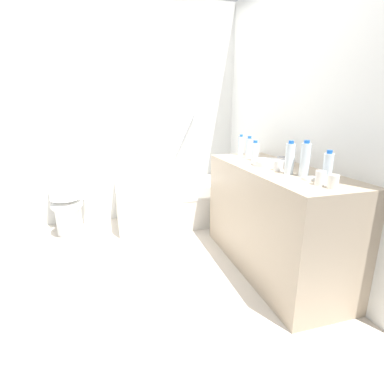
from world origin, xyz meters
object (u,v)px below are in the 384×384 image
water_bottle_2 (249,148)px  drinking_glass_1 (320,178)px  drinking_glass_2 (333,182)px  sink_basin (269,163)px  water_bottle_1 (328,168)px  toilet (68,204)px  water_bottle_5 (241,146)px  bathtub (179,200)px  sink_faucet (287,160)px  toilet_paper_roll (44,233)px  drinking_glass_0 (278,166)px  water_bottle_3 (255,151)px  water_bottle_4 (290,159)px  soap_dish (310,179)px  water_bottle_0 (305,160)px

water_bottle_2 → drinking_glass_1: bearing=-91.9°
water_bottle_2 → drinking_glass_2: (-0.01, -1.14, -0.05)m
sink_basin → water_bottle_1: (0.03, -0.64, 0.08)m
drinking_glass_1 → drinking_glass_2: 0.09m
toilet → water_bottle_5: water_bottle_5 is taller
bathtub → sink_faucet: bathtub is taller
drinking_glass_1 → toilet_paper_roll: (-1.99, 1.78, -0.89)m
drinking_glass_0 → toilet_paper_roll: drinking_glass_0 is taller
water_bottle_3 → drinking_glass_1: water_bottle_3 is taller
water_bottle_4 → water_bottle_1: bearing=-76.4°
drinking_glass_2 → bathtub: bearing=104.2°
toilet → toilet_paper_roll: toilet is taller
drinking_glass_0 → drinking_glass_1: bearing=-89.1°
sink_faucet → drinking_glass_0: size_ratio=2.00×
bathtub → water_bottle_4: (0.46, -1.50, 0.74)m
water_bottle_4 → soap_dish: (0.03, -0.21, -0.10)m
sink_faucet → water_bottle_5: size_ratio=0.73×
water_bottle_4 → toilet_paper_roll: size_ratio=2.21×
sink_faucet → soap_dish: size_ratio=1.69×
water_bottle_1 → water_bottle_5: 1.19m
drinking_glass_1 → water_bottle_3: bearing=88.8°
bathtub → toilet: size_ratio=2.14×
water_bottle_5 → drinking_glass_2: water_bottle_5 is taller
bathtub → toilet_paper_roll: size_ratio=13.47×
water_bottle_0 → water_bottle_4: bearing=121.1°
sink_basin → sink_faucet: size_ratio=1.85×
sink_basin → sink_faucet: bearing=0.0°
water_bottle_3 → water_bottle_5: water_bottle_5 is taller
toilet → water_bottle_2: water_bottle_2 is taller
soap_dish → toilet_paper_roll: (-2.02, 1.65, -0.86)m
sink_faucet → water_bottle_4: (-0.21, -0.34, 0.08)m
water_bottle_0 → drinking_glass_1: 0.25m
water_bottle_0 → water_bottle_4: size_ratio=1.05×
bathtub → drinking_glass_1: bearing=-75.7°
water_bottle_2 → water_bottle_4: bearing=-93.1°
toilet → sink_faucet: size_ratio=4.54×
water_bottle_2 → water_bottle_3: water_bottle_2 is taller
bathtub → water_bottle_5: 1.07m
toilet → toilet_paper_roll: bearing=-71.7°
water_bottle_0 → water_bottle_3: 0.66m
water_bottle_2 → water_bottle_1: bearing=-88.1°
bathtub → drinking_glass_2: (0.49, -1.92, 0.67)m
toilet → water_bottle_3: water_bottle_3 is taller
sink_basin → drinking_glass_1: bearing=-93.2°
water_bottle_4 → drinking_glass_2: size_ratio=2.91×
water_bottle_1 → water_bottle_5: bearing=91.9°
water_bottle_0 → water_bottle_5: bearing=91.4°
drinking_glass_2 → toilet_paper_roll: 2.89m
water_bottle_1 → water_bottle_0: bearing=94.3°
bathtub → drinking_glass_0: bathtub is taller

